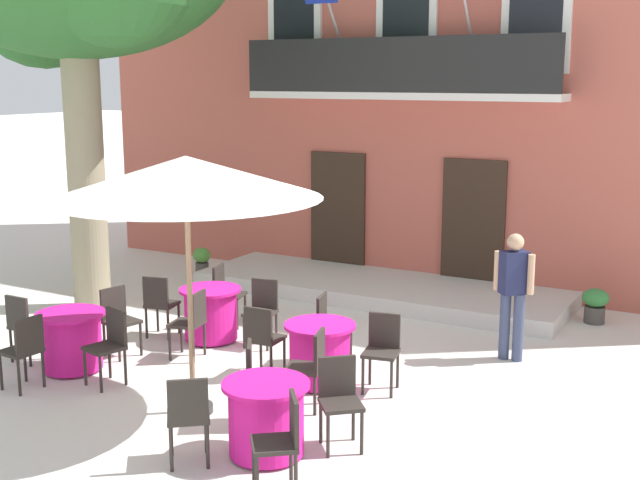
% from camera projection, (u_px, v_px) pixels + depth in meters
% --- Properties ---
extents(ground_plane, '(120.00, 120.00, 0.00)m').
position_uv_depth(ground_plane, '(273.00, 372.00, 10.37)').
color(ground_plane, silver).
extents(building_facade, '(13.00, 5.09, 7.50)m').
position_uv_depth(building_facade, '(447.00, 72.00, 15.81)').
color(building_facade, '#BC5B4C').
rests_on(building_facade, ground).
extents(entrance_step_platform, '(6.33, 1.98, 0.25)m').
position_uv_depth(entrance_step_platform, '(379.00, 288.00, 13.97)').
color(entrance_step_platform, silver).
rests_on(entrance_step_platform, ground).
extents(cafe_table_near_tree, '(0.86, 0.86, 0.76)m').
position_uv_depth(cafe_table_near_tree, '(72.00, 341.00, 10.37)').
color(cafe_table_near_tree, '#DB1984').
rests_on(cafe_table_near_tree, ground).
extents(cafe_chair_near_tree_0, '(0.40, 0.40, 0.91)m').
position_uv_depth(cafe_chair_near_tree_0, '(24.00, 323.00, 10.63)').
color(cafe_chair_near_tree_0, '#2D2823').
rests_on(cafe_chair_near_tree_0, ground).
extents(cafe_chair_near_tree_1, '(0.43, 0.43, 0.91)m').
position_uv_depth(cafe_chair_near_tree_1, '(24.00, 347.00, 9.69)').
color(cafe_chair_near_tree_1, '#2D2823').
rests_on(cafe_chair_near_tree_1, ground).
extents(cafe_chair_near_tree_2, '(0.49, 0.49, 0.91)m').
position_uv_depth(cafe_chair_near_tree_2, '(109.00, 342.00, 9.89)').
color(cafe_chair_near_tree_2, '#2D2823').
rests_on(cafe_chair_near_tree_2, ground).
extents(cafe_chair_near_tree_3, '(0.48, 0.48, 0.91)m').
position_uv_depth(cafe_chair_near_tree_3, '(118.00, 316.00, 10.93)').
color(cafe_chair_near_tree_3, '#2D2823').
rests_on(cafe_chair_near_tree_3, ground).
extents(cafe_table_middle, '(0.86, 0.86, 0.76)m').
position_uv_depth(cafe_table_middle, '(320.00, 353.00, 9.90)').
color(cafe_table_middle, '#DB1984').
rests_on(cafe_table_middle, ground).
extents(cafe_chair_middle_0, '(0.47, 0.47, 0.91)m').
position_uv_depth(cafe_chair_middle_0, '(382.00, 346.00, 9.72)').
color(cafe_chair_middle_0, '#2D2823').
rests_on(cafe_chair_middle_0, ground).
extents(cafe_chair_middle_1, '(0.48, 0.48, 0.91)m').
position_uv_depth(cafe_chair_middle_1, '(330.00, 324.00, 10.60)').
color(cafe_chair_middle_1, '#2D2823').
rests_on(cafe_chair_middle_1, ground).
extents(cafe_chair_middle_2, '(0.42, 0.42, 0.91)m').
position_uv_depth(cafe_chair_middle_2, '(263.00, 336.00, 10.12)').
color(cafe_chair_middle_2, '#2D2823').
rests_on(cafe_chair_middle_2, ground).
extents(cafe_chair_middle_3, '(0.49, 0.49, 0.91)m').
position_uv_depth(cafe_chair_middle_3, '(310.00, 364.00, 9.14)').
color(cafe_chair_middle_3, '#2D2823').
rests_on(cafe_chair_middle_3, ground).
extents(cafe_table_front, '(0.86, 0.86, 0.76)m').
position_uv_depth(cafe_table_front, '(266.00, 418.00, 8.02)').
color(cafe_table_front, '#DB1984').
rests_on(cafe_table_front, ground).
extents(cafe_chair_front_0, '(0.56, 0.56, 0.91)m').
position_uv_depth(cafe_chair_front_0, '(188.00, 413.00, 7.79)').
color(cafe_chair_front_0, '#2D2823').
rests_on(cafe_chair_front_0, ground).
extents(cafe_chair_front_1, '(0.56, 0.56, 0.91)m').
position_uv_depth(cafe_chair_front_1, '(283.00, 437.00, 7.28)').
color(cafe_chair_front_1, '#2D2823').
rests_on(cafe_chair_front_1, ground).
extents(cafe_chair_front_2, '(0.56, 0.56, 0.91)m').
position_uv_depth(cafe_chair_front_2, '(339.00, 396.00, 8.21)').
color(cafe_chair_front_2, '#2D2823').
rests_on(cafe_chair_front_2, ground).
extents(cafe_chair_front_3, '(0.55, 0.55, 0.91)m').
position_uv_depth(cafe_chair_front_3, '(260.00, 377.00, 8.72)').
color(cafe_chair_front_3, '#2D2823').
rests_on(cafe_chair_front_3, ground).
extents(cafe_table_far_side, '(0.86, 0.86, 0.76)m').
position_uv_depth(cafe_table_far_side, '(211.00, 314.00, 11.54)').
color(cafe_table_far_side, '#DB1984').
rests_on(cafe_table_far_side, ground).
extents(cafe_chair_far_side_0, '(0.48, 0.48, 0.91)m').
position_uv_depth(cafe_chair_far_side_0, '(159.00, 302.00, 11.65)').
color(cafe_chair_far_side_0, '#2D2823').
rests_on(cafe_chair_far_side_0, ground).
extents(cafe_chair_far_side_1, '(0.47, 0.47, 0.91)m').
position_uv_depth(cafe_chair_far_side_1, '(192.00, 320.00, 10.79)').
color(cafe_chair_far_side_1, '#2D2823').
rests_on(cafe_chair_far_side_1, ground).
extents(cafe_chair_far_side_2, '(0.47, 0.47, 0.91)m').
position_uv_depth(cafe_chair_far_side_2, '(262.00, 307.00, 11.36)').
color(cafe_chair_far_side_2, '#2D2823').
rests_on(cafe_chair_far_side_2, ground).
extents(cafe_chair_far_side_3, '(0.48, 0.48, 0.91)m').
position_uv_depth(cafe_chair_far_side_3, '(225.00, 291.00, 12.25)').
color(cafe_chair_far_side_3, '#2D2823').
rests_on(cafe_chair_far_side_3, ground).
extents(cafe_umbrella, '(2.90, 2.90, 2.85)m').
position_uv_depth(cafe_umbrella, '(186.00, 178.00, 8.64)').
color(cafe_umbrella, '#997A56').
rests_on(cafe_umbrella, ground).
extents(ground_planter_left, '(0.32, 0.32, 0.53)m').
position_uv_depth(ground_planter_left, '(202.00, 260.00, 15.37)').
color(ground_planter_left, '#47423D').
rests_on(ground_planter_left, ground).
extents(ground_planter_right, '(0.40, 0.40, 0.53)m').
position_uv_depth(ground_planter_right, '(595.00, 304.00, 12.39)').
color(ground_planter_right, '#47423D').
rests_on(ground_planter_right, ground).
extents(pedestrian_near_entrance, '(0.53, 0.39, 1.69)m').
position_uv_depth(pedestrian_near_entrance, '(513.00, 289.00, 10.65)').
color(pedestrian_near_entrance, '#384260').
rests_on(pedestrian_near_entrance, ground).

